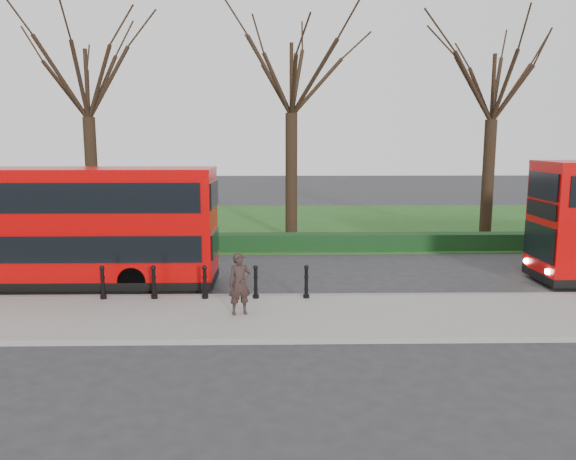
{
  "coord_description": "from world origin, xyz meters",
  "views": [
    {
      "loc": [
        1.3,
        -18.33,
        5.06
      ],
      "look_at": [
        1.65,
        0.5,
        2.0
      ],
      "focal_mm": 35.0,
      "sensor_mm": 36.0,
      "label": 1
    }
  ],
  "objects": [
    {
      "name": "ground",
      "position": [
        0.0,
        0.0,
        0.0
      ],
      "size": [
        120.0,
        120.0,
        0.0
      ],
      "primitive_type": "plane",
      "color": "#28282B",
      "rests_on": "ground"
    },
    {
      "name": "yellow_line_outer",
      "position": [
        0.0,
        -0.7,
        0.01
      ],
      "size": [
        60.0,
        0.1,
        0.01
      ],
      "primitive_type": "cube",
      "color": "yellow",
      "rests_on": "ground"
    },
    {
      "name": "pavement",
      "position": [
        0.0,
        -3.0,
        0.07
      ],
      "size": [
        60.0,
        4.0,
        0.15
      ],
      "primitive_type": "cube",
      "color": "gray",
      "rests_on": "ground"
    },
    {
      "name": "bollard_row",
      "position": [
        -0.97,
        -1.35,
        0.65
      ],
      "size": [
        6.47,
        0.15,
        1.0
      ],
      "color": "black",
      "rests_on": "pavement"
    },
    {
      "name": "grass_verge",
      "position": [
        0.0,
        15.0,
        0.03
      ],
      "size": [
        60.0,
        18.0,
        0.06
      ],
      "primitive_type": "cube",
      "color": "#1A4717",
      "rests_on": "ground"
    },
    {
      "name": "bus_lead",
      "position": [
        -6.0,
        0.69,
        2.06
      ],
      "size": [
        10.28,
        2.36,
        4.09
      ],
      "color": "#AE0303",
      "rests_on": "ground"
    },
    {
      "name": "tree_mid",
      "position": [
        2.0,
        10.0,
        8.37
      ],
      "size": [
        7.37,
        7.37,
        11.51
      ],
      "color": "black",
      "rests_on": "ground"
    },
    {
      "name": "hedge",
      "position": [
        0.0,
        6.8,
        0.4
      ],
      "size": [
        60.0,
        0.9,
        0.8
      ],
      "primitive_type": "cube",
      "color": "black",
      "rests_on": "ground"
    },
    {
      "name": "tree_right",
      "position": [
        12.0,
        10.0,
        7.95
      ],
      "size": [
        7.0,
        7.0,
        10.94
      ],
      "color": "black",
      "rests_on": "ground"
    },
    {
      "name": "pedestrian",
      "position": [
        0.23,
        -2.97,
        1.03
      ],
      "size": [
        0.74,
        0.59,
        1.76
      ],
      "primitive_type": "imported",
      "rotation": [
        0.0,
        0.0,
        0.3
      ],
      "color": "black",
      "rests_on": "pavement"
    },
    {
      "name": "kerb",
      "position": [
        0.0,
        -1.0,
        0.07
      ],
      "size": [
        60.0,
        0.25,
        0.16
      ],
      "primitive_type": "cube",
      "color": "slate",
      "rests_on": "ground"
    },
    {
      "name": "tree_left",
      "position": [
        -8.0,
        10.0,
        8.1
      ],
      "size": [
        7.14,
        7.14,
        11.15
      ],
      "color": "black",
      "rests_on": "ground"
    },
    {
      "name": "yellow_line_inner",
      "position": [
        0.0,
        -0.5,
        0.01
      ],
      "size": [
        60.0,
        0.1,
        0.01
      ],
      "primitive_type": "cube",
      "color": "yellow",
      "rests_on": "ground"
    }
  ]
}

